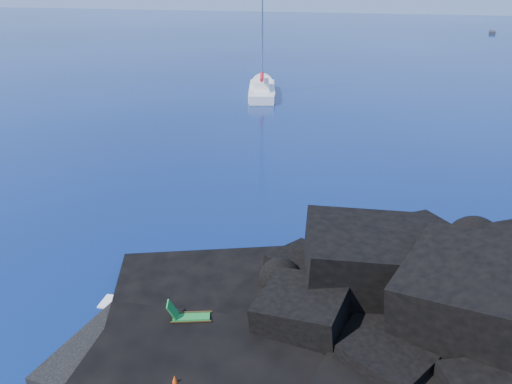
{
  "coord_description": "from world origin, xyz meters",
  "views": [
    {
      "loc": [
        10.43,
        -11.8,
        12.02
      ],
      "look_at": [
        3.92,
        10.83,
        2.0
      ],
      "focal_mm": 35.0,
      "sensor_mm": 36.0,
      "label": 1
    }
  ],
  "objects_px": {
    "sunbather": "(166,349)",
    "marker_cone": "(175,382)",
    "deck_chair": "(191,312)",
    "sailboat": "(262,95)",
    "distant_boat_a": "(492,33)"
  },
  "relations": [
    {
      "from": "sailboat",
      "to": "deck_chair",
      "type": "relative_size",
      "value": 9.24
    },
    {
      "from": "distant_boat_a",
      "to": "sunbather",
      "type": "bearing_deg",
      "value": -95.91
    },
    {
      "from": "sunbather",
      "to": "distant_boat_a",
      "type": "bearing_deg",
      "value": 52.44
    },
    {
      "from": "sailboat",
      "to": "sunbather",
      "type": "height_order",
      "value": "sailboat"
    },
    {
      "from": "marker_cone",
      "to": "distant_boat_a",
      "type": "distance_m",
      "value": 130.37
    },
    {
      "from": "sunbather",
      "to": "marker_cone",
      "type": "xyz_separation_m",
      "value": [
        0.99,
        -1.41,
        0.1
      ]
    },
    {
      "from": "sailboat",
      "to": "sunbather",
      "type": "bearing_deg",
      "value": -93.87
    },
    {
      "from": "sunbather",
      "to": "marker_cone",
      "type": "height_order",
      "value": "marker_cone"
    },
    {
      "from": "sailboat",
      "to": "deck_chair",
      "type": "xyz_separation_m",
      "value": [
        8.54,
        -40.61,
        0.87
      ]
    },
    {
      "from": "sailboat",
      "to": "marker_cone",
      "type": "relative_size",
      "value": 26.2
    },
    {
      "from": "deck_chair",
      "to": "sunbather",
      "type": "relative_size",
      "value": 0.91
    },
    {
      "from": "sunbather",
      "to": "marker_cone",
      "type": "bearing_deg",
      "value": -80.53
    },
    {
      "from": "sailboat",
      "to": "distant_boat_a",
      "type": "relative_size",
      "value": 3.17
    },
    {
      "from": "sunbather",
      "to": "deck_chair",
      "type": "bearing_deg",
      "value": 56.42
    },
    {
      "from": "distant_boat_a",
      "to": "deck_chair",
      "type": "bearing_deg",
      "value": -95.97
    }
  ]
}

